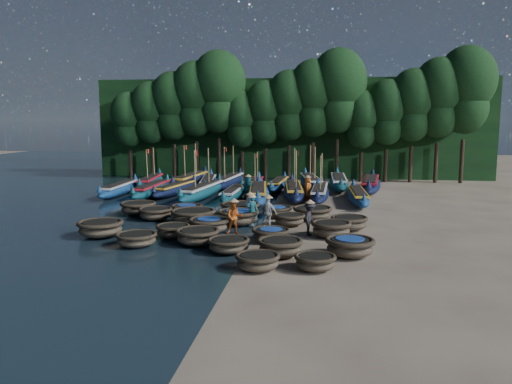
# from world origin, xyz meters

# --- Properties ---
(ground) EXTENTS (120.00, 120.00, 0.00)m
(ground) POSITION_xyz_m (0.00, 0.00, 0.00)
(ground) COLOR gray
(ground) RESTS_ON ground
(foliage_wall) EXTENTS (40.00, 3.00, 10.00)m
(foliage_wall) POSITION_xyz_m (0.00, 23.50, 5.00)
(foliage_wall) COLOR black
(foliage_wall) RESTS_ON ground
(coracle_3) EXTENTS (1.84, 1.84, 0.66)m
(coracle_3) POSITION_xyz_m (0.88, -9.65, 0.38)
(coracle_3) COLOR brown
(coracle_3) RESTS_ON ground
(coracle_4) EXTENTS (1.78, 1.78, 0.64)m
(coracle_4) POSITION_xyz_m (3.12, -9.39, 0.37)
(coracle_4) COLOR brown
(coracle_4) RESTS_ON ground
(coracle_5) EXTENTS (2.01, 2.01, 0.64)m
(coracle_5) POSITION_xyz_m (-5.22, -6.67, 0.37)
(coracle_5) COLOR brown
(coracle_5) RESTS_ON ground
(coracle_6) EXTENTS (2.35, 2.35, 0.76)m
(coracle_6) POSITION_xyz_m (-2.46, -6.01, 0.43)
(coracle_6) COLOR brown
(coracle_6) RESTS_ON ground
(coracle_7) EXTENTS (2.15, 2.15, 0.66)m
(coracle_7) POSITION_xyz_m (-0.74, -7.21, 0.37)
(coracle_7) COLOR brown
(coracle_7) RESTS_ON ground
(coracle_8) EXTENTS (2.01, 2.01, 0.78)m
(coracle_8) POSITION_xyz_m (1.58, -7.58, 0.45)
(coracle_8) COLOR brown
(coracle_8) RESTS_ON ground
(coracle_9) EXTENTS (2.58, 2.58, 0.83)m
(coracle_9) POSITION_xyz_m (4.57, -7.21, 0.48)
(coracle_9) COLOR brown
(coracle_9) RESTS_ON ground
(coracle_10) EXTENTS (2.50, 2.50, 0.83)m
(coracle_10) POSITION_xyz_m (-7.71, -5.10, 0.47)
(coracle_10) COLOR brown
(coracle_10) RESTS_ON ground
(coracle_11) EXTENTS (2.02, 2.02, 0.67)m
(coracle_11) POSITION_xyz_m (-4.04, -4.77, 0.38)
(coracle_11) COLOR brown
(coracle_11) RESTS_ON ground
(coracle_12) EXTENTS (2.15, 2.15, 0.77)m
(coracle_12) POSITION_xyz_m (-2.49, -3.46, 0.45)
(coracle_12) COLOR brown
(coracle_12) RESTS_ON ground
(coracle_13) EXTENTS (2.05, 2.05, 0.65)m
(coracle_13) POSITION_xyz_m (0.92, -4.95, 0.38)
(coracle_13) COLOR brown
(coracle_13) RESTS_ON ground
(coracle_14) EXTENTS (2.36, 2.36, 0.81)m
(coracle_14) POSITION_xyz_m (3.83, -3.65, 0.46)
(coracle_14) COLOR brown
(coracle_14) RESTS_ON ground
(coracle_15) EXTENTS (2.19, 2.19, 0.72)m
(coracle_15) POSITION_xyz_m (-6.39, -0.53, 0.41)
(coracle_15) COLOR brown
(coracle_15) RESTS_ON ground
(coracle_16) EXTENTS (2.62, 2.62, 0.83)m
(coracle_16) POSITION_xyz_m (-3.88, -1.41, 0.48)
(coracle_16) COLOR brown
(coracle_16) RESTS_ON ground
(coracle_17) EXTENTS (2.81, 2.81, 0.83)m
(coracle_17) POSITION_xyz_m (-1.30, -1.27, 0.48)
(coracle_17) COLOR brown
(coracle_17) RESTS_ON ground
(coracle_18) EXTENTS (2.08, 2.08, 0.67)m
(coracle_18) POSITION_xyz_m (1.57, -1.15, 0.38)
(coracle_18) COLOR brown
(coracle_18) RESTS_ON ground
(coracle_19) EXTENTS (2.35, 2.35, 0.75)m
(coracle_19) POSITION_xyz_m (4.81, -1.80, 0.43)
(coracle_19) COLOR brown
(coracle_19) RESTS_ON ground
(coracle_20) EXTENTS (2.34, 2.34, 0.79)m
(coracle_20) POSITION_xyz_m (-8.02, 0.96, 0.45)
(coracle_20) COLOR brown
(coracle_20) RESTS_ON ground
(coracle_21) EXTENTS (2.29, 2.29, 0.68)m
(coracle_21) POSITION_xyz_m (-4.91, 0.97, 0.39)
(coracle_21) COLOR brown
(coracle_21) RESTS_ON ground
(coracle_22) EXTENTS (2.95, 2.95, 0.83)m
(coracle_22) POSITION_xyz_m (-1.62, 1.26, 0.48)
(coracle_22) COLOR brown
(coracle_22) RESTS_ON ground
(coracle_23) EXTENTS (2.09, 2.09, 0.66)m
(coracle_23) POSITION_xyz_m (0.63, 1.17, 0.38)
(coracle_23) COLOR brown
(coracle_23) RESTS_ON ground
(coracle_24) EXTENTS (2.79, 2.79, 0.77)m
(coracle_24) POSITION_xyz_m (2.80, 0.75, 0.44)
(coracle_24) COLOR brown
(coracle_24) RESTS_ON ground
(long_boat_0) EXTENTS (1.55, 7.78, 1.37)m
(long_boat_0) POSITION_xyz_m (-12.39, 8.39, 0.52)
(long_boat_0) COLOR navy
(long_boat_0) RESTS_ON ground
(long_boat_1) EXTENTS (1.49, 8.05, 1.42)m
(long_boat_1) POSITION_xyz_m (-9.70, 8.28, 0.54)
(long_boat_1) COLOR #0E4350
(long_boat_1) RESTS_ON ground
(long_boat_2) EXTENTS (2.46, 7.31, 1.30)m
(long_boat_2) POSITION_xyz_m (-8.07, 9.11, 0.50)
(long_boat_2) COLOR #0E1535
(long_boat_2) RESTS_ON ground
(long_boat_3) EXTENTS (2.51, 8.76, 3.74)m
(long_boat_3) POSITION_xyz_m (-5.54, 7.47, 0.59)
(long_boat_3) COLOR #0E4350
(long_boat_3) RESTS_ON ground
(long_boat_4) EXTENTS (1.42, 7.34, 1.29)m
(long_boat_4) POSITION_xyz_m (-3.13, 7.31, 0.49)
(long_boat_4) COLOR #0E4350
(long_boat_4) RESTS_ON ground
(long_boat_5) EXTENTS (2.57, 8.92, 1.58)m
(long_boat_5) POSITION_xyz_m (-1.23, 6.97, 0.60)
(long_boat_5) COLOR navy
(long_boat_5) RESTS_ON ground
(long_boat_6) EXTENTS (2.33, 8.70, 3.71)m
(long_boat_6) POSITION_xyz_m (1.24, 8.58, 0.59)
(long_boat_6) COLOR #0E1535
(long_boat_6) RESTS_ON ground
(long_boat_7) EXTENTS (1.67, 7.97, 3.39)m
(long_boat_7) POSITION_xyz_m (3.17, 8.18, 0.54)
(long_boat_7) COLOR #0E1535
(long_boat_7) RESTS_ON ground
(long_boat_8) EXTENTS (1.60, 7.71, 1.36)m
(long_boat_8) POSITION_xyz_m (5.88, 7.02, 0.52)
(long_boat_8) COLOR navy
(long_boat_8) RESTS_ON ground
(long_boat_9) EXTENTS (2.32, 8.09, 3.46)m
(long_boat_9) POSITION_xyz_m (-11.46, 12.94, 0.55)
(long_boat_9) COLOR #0E4350
(long_boat_9) RESTS_ON ground
(long_boat_10) EXTENTS (2.25, 8.80, 3.75)m
(long_boat_10) POSITION_xyz_m (-8.28, 14.38, 0.59)
(long_boat_10) COLOR #0E1535
(long_boat_10) RESTS_ON ground
(long_boat_11) EXTENTS (2.68, 8.09, 1.44)m
(long_boat_11) POSITION_xyz_m (-6.24, 12.66, 0.55)
(long_boat_11) COLOR navy
(long_boat_11) RESTS_ON ground
(long_boat_12) EXTENTS (2.22, 8.47, 3.61)m
(long_boat_12) POSITION_xyz_m (-4.75, 13.99, 0.57)
(long_boat_12) COLOR #0E1535
(long_boat_12) RESTS_ON ground
(long_boat_13) EXTENTS (1.64, 7.53, 3.20)m
(long_boat_13) POSITION_xyz_m (-2.18, 12.47, 0.51)
(long_boat_13) COLOR navy
(long_boat_13) RESTS_ON ground
(long_boat_14) EXTENTS (1.80, 7.31, 1.29)m
(long_boat_14) POSITION_xyz_m (-0.30, 13.17, 0.49)
(long_boat_14) COLOR navy
(long_boat_14) RESTS_ON ground
(long_boat_15) EXTENTS (2.81, 8.58, 3.69)m
(long_boat_15) POSITION_xyz_m (2.38, 14.33, 0.59)
(long_boat_15) COLOR navy
(long_boat_15) RESTS_ON ground
(long_boat_16) EXTENTS (1.66, 9.05, 1.59)m
(long_boat_16) POSITION_xyz_m (4.76, 14.37, 0.61)
(long_boat_16) COLOR #0E4350
(long_boat_16) RESTS_ON ground
(long_boat_17) EXTENTS (2.72, 9.05, 1.61)m
(long_boat_17) POSITION_xyz_m (7.31, 13.11, 0.61)
(long_boat_17) COLOR #0E1535
(long_boat_17) RESTS_ON ground
(fisherman_0) EXTENTS (0.93, 0.91, 1.82)m
(fisherman_0) POSITION_xyz_m (-0.81, -0.04, 0.87)
(fisherman_0) COLOR silver
(fisherman_0) RESTS_ON ground
(fisherman_1) EXTENTS (0.70, 0.54, 1.90)m
(fisherman_1) POSITION_xyz_m (-0.51, -1.40, 0.95)
(fisherman_1) COLOR #19636A
(fisherman_1) RESTS_ON ground
(fisherman_2) EXTENTS (0.98, 0.83, 1.97)m
(fisherman_2) POSITION_xyz_m (-1.14, -3.54, 0.93)
(fisherman_2) COLOR #B25017
(fisherman_2) RESTS_ON ground
(fisherman_3) EXTENTS (0.83, 1.23, 1.97)m
(fisherman_3) POSITION_xyz_m (2.75, -3.38, 0.92)
(fisherman_3) COLOR black
(fisherman_3) RESTS_ON ground
(fisherman_4) EXTENTS (1.12, 0.80, 1.96)m
(fisherman_4) POSITION_xyz_m (0.46, -1.96, 0.94)
(fisherman_4) COLOR silver
(fisherman_4) RESTS_ON ground
(fisherman_5) EXTENTS (1.59, 1.46, 1.97)m
(fisherman_5) POSITION_xyz_m (-2.11, 7.95, 0.92)
(fisherman_5) COLOR #19636A
(fisherman_5) RESTS_ON ground
(fisherman_6) EXTENTS (0.65, 0.90, 1.91)m
(fisherman_6) POSITION_xyz_m (2.29, 8.56, 0.91)
(fisherman_6) COLOR #B25017
(fisherman_6) RESTS_ON ground
(tree_0) EXTENTS (3.68, 3.68, 8.68)m
(tree_0) POSITION_xyz_m (-16.00, 20.00, 5.97)
(tree_0) COLOR black
(tree_0) RESTS_ON ground
(tree_1) EXTENTS (4.09, 4.09, 9.65)m
(tree_1) POSITION_xyz_m (-13.70, 20.00, 6.65)
(tree_1) COLOR black
(tree_1) RESTS_ON ground
(tree_2) EXTENTS (4.51, 4.51, 10.63)m
(tree_2) POSITION_xyz_m (-11.40, 20.00, 7.32)
(tree_2) COLOR black
(tree_2) RESTS_ON ground
(tree_3) EXTENTS (4.92, 4.92, 11.60)m
(tree_3) POSITION_xyz_m (-9.10, 20.00, 8.00)
(tree_3) COLOR black
(tree_3) RESTS_ON ground
(tree_4) EXTENTS (5.34, 5.34, 12.58)m
(tree_4) POSITION_xyz_m (-6.80, 20.00, 8.67)
(tree_4) COLOR black
(tree_4) RESTS_ON ground
(tree_5) EXTENTS (3.68, 3.68, 8.68)m
(tree_5) POSITION_xyz_m (-4.50, 20.00, 5.97)
(tree_5) COLOR black
(tree_5) RESTS_ON ground
(tree_6) EXTENTS (4.09, 4.09, 9.65)m
(tree_6) POSITION_xyz_m (-2.20, 20.00, 6.65)
(tree_6) COLOR black
(tree_6) RESTS_ON ground
(tree_7) EXTENTS (4.51, 4.51, 10.63)m
(tree_7) POSITION_xyz_m (0.10, 20.00, 7.32)
(tree_7) COLOR black
(tree_7) RESTS_ON ground
(tree_8) EXTENTS (4.92, 4.92, 11.60)m
(tree_8) POSITION_xyz_m (2.40, 20.00, 8.00)
(tree_8) COLOR black
(tree_8) RESTS_ON ground
(tree_9) EXTENTS (5.34, 5.34, 12.58)m
(tree_9) POSITION_xyz_m (4.70, 20.00, 8.67)
(tree_9) COLOR black
(tree_9) RESTS_ON ground
(tree_10) EXTENTS (3.68, 3.68, 8.68)m
(tree_10) POSITION_xyz_m (7.00, 20.00, 5.97)
(tree_10) COLOR black
(tree_10) RESTS_ON ground
(tree_11) EXTENTS (4.09, 4.09, 9.65)m
(tree_11) POSITION_xyz_m (9.30, 20.00, 6.65)
(tree_11) COLOR black
(tree_11) RESTS_ON ground
(tree_12) EXTENTS (4.51, 4.51, 10.63)m
(tree_12) POSITION_xyz_m (11.60, 20.00, 7.32)
(tree_12) COLOR black
(tree_12) RESTS_ON ground
(tree_13) EXTENTS (4.92, 4.92, 11.60)m
(tree_13) POSITION_xyz_m (13.90, 20.00, 8.00)
(tree_13) COLOR black
(tree_13) RESTS_ON ground
(tree_14) EXTENTS (5.34, 5.34, 12.58)m
(tree_14) POSITION_xyz_m (16.20, 20.00, 8.67)
(tree_14) COLOR black
(tree_14) RESTS_ON ground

